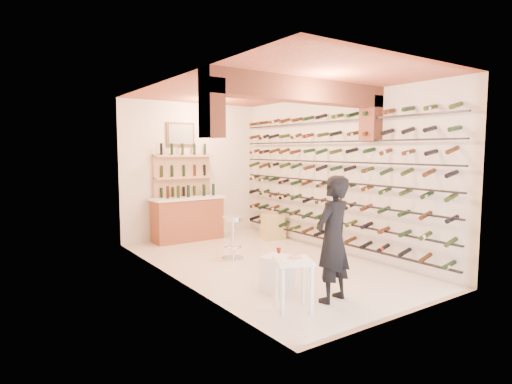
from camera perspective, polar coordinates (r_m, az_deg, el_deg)
ground at (r=7.89m, az=1.25°, el=-9.62°), size 6.00×6.00×0.00m
room_shell at (r=7.40m, az=2.48°, el=6.99°), size 3.52×6.02×3.21m
wine_rack at (r=8.61m, az=9.58°, el=2.05°), size 0.32×5.70×2.56m
back_counter at (r=9.87m, az=-9.22°, el=-3.43°), size 1.70×0.62×1.29m
back_shelving at (r=10.01m, az=-9.86°, el=0.36°), size 1.40×0.31×2.73m
tasting_table at (r=5.55m, az=5.04°, el=-10.30°), size 0.62×0.62×0.82m
white_stool at (r=6.41m, az=2.93°, el=-10.88°), size 0.53×0.53×0.51m
person at (r=5.88m, az=10.36°, el=-6.26°), size 0.71×0.54×1.74m
chrome_barstool at (r=8.07m, az=-3.15°, el=-5.78°), size 0.43×0.43×0.83m
crate_lower at (r=9.95m, az=2.28°, el=-5.50°), size 0.57×0.44×0.31m
crate_upper at (r=9.89m, az=2.29°, el=-3.83°), size 0.53×0.41×0.28m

